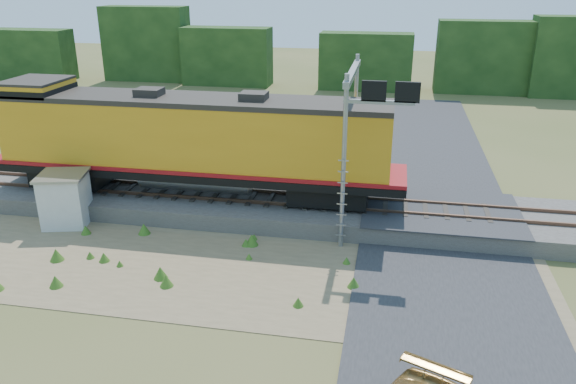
# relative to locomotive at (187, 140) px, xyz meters

# --- Properties ---
(ground) EXTENTS (140.00, 140.00, 0.00)m
(ground) POSITION_rel_locomotive_xyz_m (4.91, -6.00, -3.50)
(ground) COLOR #475123
(ground) RESTS_ON ground
(ballast) EXTENTS (70.00, 5.00, 0.80)m
(ballast) POSITION_rel_locomotive_xyz_m (4.91, 0.00, -3.10)
(ballast) COLOR slate
(ballast) RESTS_ON ground
(rails) EXTENTS (70.00, 1.54, 0.16)m
(rails) POSITION_rel_locomotive_xyz_m (4.91, 0.00, -2.62)
(rails) COLOR brown
(rails) RESTS_ON ballast
(dirt_shoulder) EXTENTS (26.00, 8.00, 0.03)m
(dirt_shoulder) POSITION_rel_locomotive_xyz_m (2.91, -5.50, -3.48)
(dirt_shoulder) COLOR #8C7754
(dirt_shoulder) RESTS_ON ground
(road) EXTENTS (7.00, 66.00, 0.86)m
(road) POSITION_rel_locomotive_xyz_m (11.91, -5.26, -3.41)
(road) COLOR #38383A
(road) RESTS_ON ground
(tree_line_north) EXTENTS (130.00, 3.00, 6.50)m
(tree_line_north) POSITION_rel_locomotive_xyz_m (4.91, 32.00, -0.43)
(tree_line_north) COLOR #173312
(tree_line_north) RESTS_ON ground
(weed_clumps) EXTENTS (15.00, 6.20, 0.56)m
(weed_clumps) POSITION_rel_locomotive_xyz_m (1.41, -5.90, -3.50)
(weed_clumps) COLOR #3D6A1E
(weed_clumps) RESTS_ON ground
(locomotive) EXTENTS (19.95, 3.04, 5.15)m
(locomotive) POSITION_rel_locomotive_xyz_m (0.00, 0.00, 0.00)
(locomotive) COLOR black
(locomotive) RESTS_ON rails
(shed) EXTENTS (2.50, 2.50, 2.44)m
(shed) POSITION_rel_locomotive_xyz_m (-4.97, -2.82, -2.26)
(shed) COLOR silver
(shed) RESTS_ON ground
(signal_gantry) EXTENTS (2.89, 6.20, 7.30)m
(signal_gantry) POSITION_rel_locomotive_xyz_m (8.03, -0.67, 1.96)
(signal_gantry) COLOR gray
(signal_gantry) RESTS_ON ground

